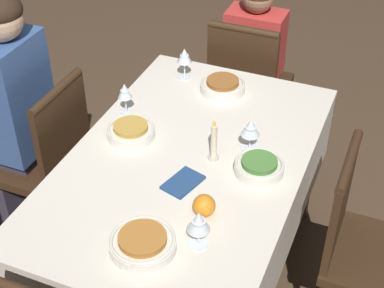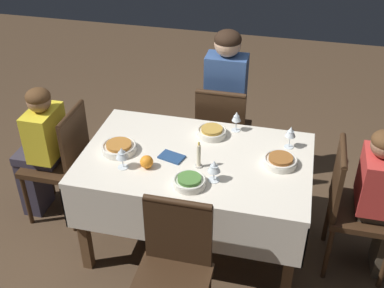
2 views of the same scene
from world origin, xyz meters
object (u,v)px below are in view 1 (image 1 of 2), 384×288
Objects in this scene: dining_table at (187,178)px; orange_fruit at (204,206)px; bowl_east at (143,242)px; bowl_west at (223,85)px; person_child_red at (257,59)px; napkin_red_folded at (183,182)px; candle_centerpiece at (214,144)px; bowl_north at (259,166)px; wine_glass_north at (251,128)px; chair_south at (46,156)px; wine_glass_east at (199,222)px; chair_north at (364,244)px; person_adult_denim at (10,110)px; chair_west at (247,84)px; bowl_south at (131,131)px; wine_glass_south at (125,92)px; wine_glass_west at (184,57)px.

orange_fruit is (0.26, 0.17, 0.14)m from dining_table.
bowl_east is 0.99m from bowl_west.
orange_fruit is at bearing 99.52° from person_child_red.
orange_fruit is at bearing 47.44° from napkin_red_folded.
napkin_red_folded is (1.28, 0.11, 0.17)m from person_child_red.
candle_centerpiece is 0.20m from napkin_red_folded.
bowl_west is 2.54× the size of orange_fruit.
bowl_north is 0.16m from wine_glass_north.
chair_south reaches higher than wine_glass_north.
wine_glass_east reaches higher than orange_fruit.
wine_glass_north is (-0.11, -0.51, 0.33)m from chair_north.
chair_south is 4.05× the size of bowl_east.
person_adult_denim is (0.00, -1.56, 0.21)m from chair_north.
wine_glass_north is at bearing 175.81° from orange_fruit.
chair_west is at bearing -175.69° from bowl_east.
chair_south is 5.19× the size of napkin_red_folded.
wine_glass_east reaches higher than dining_table.
candle_centerpiece is (0.11, -0.11, -0.02)m from wine_glass_north.
chair_west is at bearing 167.74° from bowl_south.
person_adult_denim is 6.46× the size of bowl_south.
bowl_west is at bearing 125.11° from chair_south.
chair_south is 6.23× the size of wine_glass_east.
person_child_red reaches higher than wine_glass_south.
bowl_east is 1.59× the size of wine_glass_north.
dining_table is at bearing -68.25° from candle_centerpiece.
chair_south is 1.13m from chair_west.
wine_glass_south is 0.48m from candle_centerpiece.
orange_fruit reaches higher than bowl_north.
bowl_east is at bearing -13.72° from wine_glass_north.
chair_west is 1.28m from orange_fruit.
napkin_red_folded is (0.69, 0.28, -0.10)m from wine_glass_west.
wine_glass_north is at bearing 136.40° from candle_centerpiece.
wine_glass_east is 0.44m from bowl_north.
person_adult_denim is at bearing -83.99° from wine_glass_north.
person_child_red reaches higher than chair_north.
person_adult_denim reaches higher than bowl_west.
wine_glass_south is at bearing -104.31° from bowl_north.
dining_table is 0.49m from wine_glass_east.
dining_table is 9.28× the size of wine_glass_west.
chair_west reaches higher than bowl_west.
bowl_east is 1.54× the size of wine_glass_east.
orange_fruit is (1.23, 0.23, 0.27)m from chair_west.
chair_west is 0.98m from bowl_south.
candle_centerpiece is at bearing 88.75° from bowl_south.
chair_south and chair_north have the same top height.
bowl_north is at bearing 31.73° from wine_glass_north.
person_child_red is (-1.09, 0.65, 0.07)m from chair_south.
chair_west is 0.57m from wine_glass_west.
bowl_east is (1.45, 0.11, 0.26)m from chair_west.
wine_glass_east is at bearing 0.42° from wine_glass_north.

